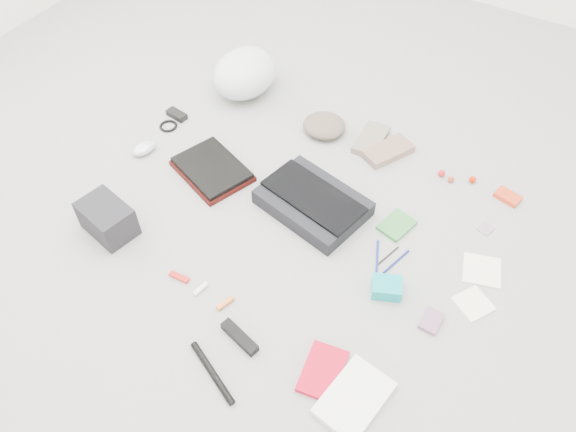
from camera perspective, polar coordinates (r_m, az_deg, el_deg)
The scene contains 33 objects.
ground_plane at distance 2.16m, azimuth -0.00°, elevation -0.86°, with size 4.00×4.00×0.00m, color gray.
messenger_bag at distance 2.19m, azimuth 2.54°, elevation 1.34°, with size 0.40×0.28×0.07m, color black.
bag_flap at distance 2.16m, azimuth 2.58°, elevation 2.02°, with size 0.40×0.18×0.01m, color black.
laptop_sleeve at distance 2.36m, azimuth -7.70°, elevation 4.56°, with size 0.31×0.23×0.02m, color #360A07.
laptop at distance 2.34m, azimuth -7.75°, elevation 4.91°, with size 0.30×0.22×0.02m, color black.
bike_helmet at distance 2.71m, azimuth -4.44°, elevation 14.29°, with size 0.27×0.34×0.21m, color white.
beanie at distance 2.52m, azimuth 3.71°, elevation 9.16°, with size 0.19×0.18×0.07m, color brown.
mitten_left at distance 2.50m, azimuth 8.43°, elevation 7.68°, with size 0.10×0.21×0.03m, color gray.
mitten_right at distance 2.45m, azimuth 10.09°, elevation 6.51°, with size 0.11×0.21×0.03m, color #806353.
power_brick at distance 2.65m, azimuth -11.23°, elevation 10.07°, with size 0.10×0.04×0.03m, color black.
cable_coil at distance 2.61m, azimuth -12.06°, elevation 8.93°, with size 0.08×0.08×0.01m, color black.
mouse at distance 2.50m, azimuth -14.42°, elevation 6.68°, with size 0.07×0.11×0.04m, color silver.
camera_bag at distance 2.20m, azimuth -17.89°, elevation -0.27°, with size 0.20×0.14×0.13m, color #232227.
multitool at distance 2.04m, azimuth -10.99°, elevation -6.11°, with size 0.08×0.02×0.01m, color red.
toiletry_tube_white at distance 2.00m, azimuth -8.89°, elevation -7.32°, with size 0.02×0.02×0.06m, color white.
toiletry_tube_orange at distance 1.95m, azimuth -6.40°, elevation -8.78°, with size 0.02×0.02×0.07m, color orange.
u_lock at distance 1.88m, azimuth -4.94°, elevation -12.15°, with size 0.15×0.04×0.03m, color black.
bike_pump at distance 1.83m, azimuth -7.70°, elevation -15.48°, with size 0.02×0.02×0.24m, color black.
book_red at distance 1.83m, azimuth 3.55°, elevation -15.46°, with size 0.12×0.18×0.02m, color red.
book_white at distance 1.80m, azimuth 6.75°, elevation -17.92°, with size 0.16×0.24×0.02m, color white.
notepad at distance 2.18m, azimuth 10.96°, elevation -0.92°, with size 0.10×0.13×0.02m, color #327835.
pen_blue at distance 2.08m, azimuth 9.06°, elevation -4.09°, with size 0.01×0.01×0.15m, color navy.
pen_black at distance 2.09m, azimuth 10.11°, elevation -4.01°, with size 0.01×0.01×0.12m, color black.
pen_navy at distance 2.08m, azimuth 10.94°, elevation -4.57°, with size 0.01×0.01×0.14m, color navy.
accordion_wallet at distance 1.98m, azimuth 9.99°, elevation -7.17°, with size 0.10×0.08×0.05m, color #0BA4AD.
card_deck at distance 1.97m, azimuth 14.34°, elevation -10.30°, with size 0.06×0.09×0.02m, color gray.
napkin_top at distance 2.14m, azimuth 19.10°, elevation -5.24°, with size 0.13×0.13×0.01m, color white.
napkin_bottom at distance 2.05m, azimuth 18.32°, elevation -8.45°, with size 0.11×0.11×0.01m, color white.
lollipop_a at distance 2.41m, azimuth 15.34°, elevation 4.21°, with size 0.03×0.03×0.03m, color red.
lollipop_b at distance 2.40m, azimuth 16.22°, elevation 3.60°, with size 0.03×0.03×0.03m, color #A3331C.
lollipop_c at distance 2.42m, azimuth 18.25°, elevation 3.54°, with size 0.03×0.03×0.03m, color #C01C00.
altoids_tin at distance 2.40m, azimuth 21.43°, elevation 1.83°, with size 0.10×0.06×0.02m, color red.
stamp_sheet at distance 2.27m, azimuth 19.46°, elevation -1.25°, with size 0.05×0.06×0.00m, color gray.
Camera 1 is at (0.71, -1.17, 1.66)m, focal length 35.00 mm.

